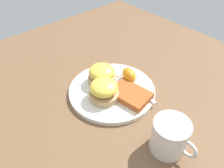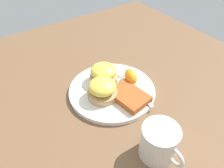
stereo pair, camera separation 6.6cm
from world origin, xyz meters
TOP-DOWN VIEW (x-y plane):
  - ground_plane at (0.00, 0.00)m, footprint 1.10×1.10m
  - plate at (0.00, 0.00)m, footprint 0.26×0.26m
  - sandwich_benedict_left at (-0.05, 0.00)m, footprint 0.09×0.09m
  - sandwich_benedict_right at (0.01, -0.04)m, footprint 0.09×0.09m
  - hashbrown_patty at (0.06, 0.02)m, footprint 0.12×0.10m
  - orange_wedge at (0.01, 0.07)m, footprint 0.07×0.05m
  - fork at (0.02, 0.06)m, footprint 0.20×0.03m
  - cup at (0.23, -0.03)m, footprint 0.11×0.09m

SIDE VIEW (x-z plane):
  - ground_plane at x=0.00m, z-range 0.00..0.00m
  - plate at x=0.00m, z-range 0.00..0.01m
  - fork at x=0.02m, z-range 0.01..0.02m
  - hashbrown_patty at x=0.06m, z-range 0.01..0.03m
  - orange_wedge at x=0.01m, z-range 0.01..0.06m
  - sandwich_benedict_left at x=-0.05m, z-range 0.01..0.07m
  - sandwich_benedict_right at x=0.01m, z-range 0.01..0.07m
  - cup at x=0.23m, z-range 0.00..0.09m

